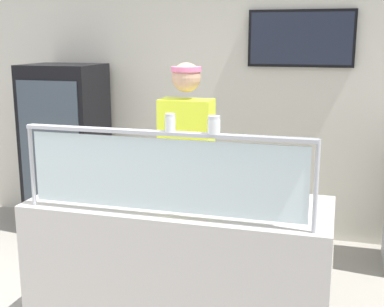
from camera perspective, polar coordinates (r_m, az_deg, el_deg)
The scene contains 10 objects.
ground_plane at distance 4.12m, azimuth 1.44°, elevation -15.29°, with size 12.00×12.00×0.00m, color gray.
shop_rear_unit at distance 5.08m, azimuth 5.76°, elevation 6.17°, with size 6.23×0.13×2.70m.
serving_counter at distance 3.36m, azimuth -1.30°, elevation -13.01°, with size 1.83×0.74×0.95m, color #BCB7B2.
sneeze_guard at distance 2.82m, azimuth -3.23°, elevation -1.23°, with size 1.66×0.06×0.49m.
pizza_tray at distance 3.27m, azimuth -3.91°, elevation -4.48°, with size 0.43×0.43×0.04m.
pizza_server at distance 3.25m, azimuth -4.27°, elevation -4.19°, with size 0.07×0.28×0.01m, color #ADAFB7.
parmesan_shaker at distance 2.76m, azimuth -2.43°, elevation 3.30°, with size 0.06×0.06×0.10m.
pepper_flake_shaker at distance 2.69m, azimuth 2.43°, elevation 3.04°, with size 0.07×0.07×0.09m.
worker_figure at distance 3.79m, azimuth -0.57°, elevation -1.45°, with size 0.41×0.50×1.76m.
drink_fridge at distance 5.33m, azimuth -13.70°, elevation 0.51°, with size 0.72×0.62×1.68m.
Camera 1 is at (1.82, -2.52, 1.93)m, focal length 48.36 mm.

